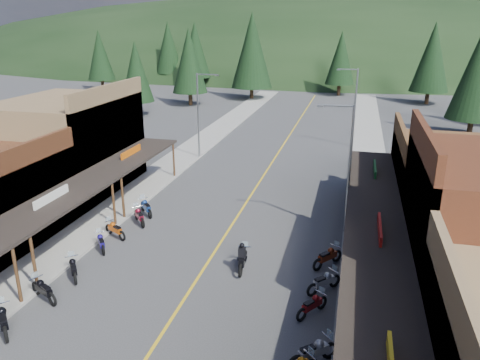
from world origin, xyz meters
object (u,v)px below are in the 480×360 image
Objects in this scene: shop_west_3 at (70,145)px; streetlight_1 at (200,112)px; bike_west_9 at (115,229)px; streetlight_3 at (354,104)px; pine_1 at (195,50)px; bike_west_6 at (43,289)px; pine_2 at (252,50)px; pine_7 at (168,48)px; bike_west_5 at (3,319)px; streetlight_2 at (347,164)px; pedestrian_east_b at (367,203)px; pine_3 at (341,58)px; shop_east_3 at (456,186)px; pine_10 at (189,61)px; bike_east_9 at (328,256)px; bike_west_11 at (146,206)px; bike_west_7 at (73,268)px; bike_west_10 at (139,215)px; bike_west_8 at (101,242)px; pine_0 at (100,55)px; pine_8 at (136,72)px; pine_4 at (432,57)px; bike_east_8 at (324,281)px; pine_11 at (479,72)px; rider_on_bike at (243,258)px; bike_east_6 at (313,351)px.

shop_west_3 is 12.73m from streetlight_1.
streetlight_3 is at bearing 1.67° from bike_west_9.
pine_1 reaches higher than bike_west_6.
shop_west_3 is 0.78× the size of pine_2.
bike_west_5 is at bearing -72.59° from pine_7.
streetlight_2 reaches higher than bike_west_5.
bike_west_6 is at bearing -86.57° from pine_2.
pine_2 is 50.86m from pedestrian_east_b.
pine_3 is 72.35m from bike_west_5.
pine_10 is (-31.75, 38.70, 4.25)m from shop_east_3.
shop_west_3 is at bearing -163.86° from bike_east_9.
pine_2 is 54.54m from bike_west_9.
streetlight_3 is at bearing -58.81° from pine_2.
streetlight_1 is 0.57× the size of pine_2.
bike_west_11 is at bearing -179.08° from streetlight_2.
pine_3 reaches higher than bike_west_5.
bike_west_6 is at bearing -88.61° from streetlight_1.
bike_west_10 reaches higher than bike_west_7.
bike_west_11 is at bearing -99.81° from pine_3.
pine_0 is at bearing 81.29° from bike_west_8.
streetlight_1 is at bearing 27.60° from bike_west_6.
pine_1 is at bearing 106.70° from pine_10.
pine_0 is at bearing 129.29° from pine_8.
bike_west_9 is at bearing 54.81° from bike_west_7.
pine_4 is (4.25, 48.70, 4.70)m from shop_east_3.
streetlight_3 reaches higher than bike_west_10.
bike_east_9 is (12.49, 4.31, 0.04)m from bike_west_7.
pedestrian_east_b is (14.72, 8.73, 0.44)m from bike_west_8.
pine_1 reaches higher than bike_west_9.
pine_0 is 5.31× the size of bike_east_8.
bike_west_8 is 0.96× the size of bike_west_9.
pine_10 is at bearing 43.11° from bike_west_9.
pine_11 is at bearing -84.81° from pine_4.
shop_east_3 is 24.67m from bike_west_6.
bike_west_5 is at bearing -151.70° from bike_west_9.
pine_1 is at bearing 155.78° from bike_east_8.
rider_on_bike is (-11.72, -9.13, -1.87)m from shop_east_3.
pine_1 is 0.89× the size of pine_2.
pine_2 is 6.39× the size of bike_west_5.
pine_2 is at bearing 55.61° from bike_west_8.
bike_west_5 is 1.06× the size of bike_east_8.
shop_west_3 is 39.07m from pine_10.
shop_west_3 is 0.87× the size of pine_1.
bike_east_8 is at bearing -53.97° from pine_8.
pine_11 reaches higher than streetlight_3.
pine_1 and pine_4 have the same top height.
bike_east_6 is at bearing -37.64° from shop_west_3.
rider_on_bike is (8.19, 2.88, 0.09)m from bike_west_7.
streetlight_3 reaches higher than bike_west_11.
pine_2 reaches higher than streetlight_3.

